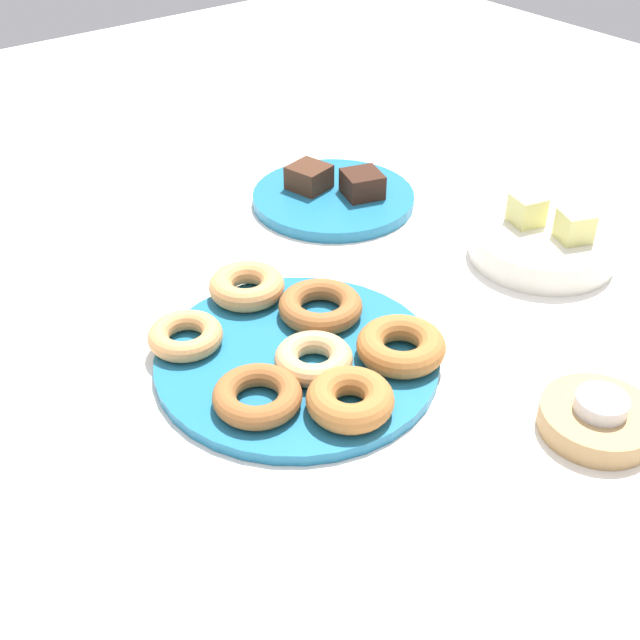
% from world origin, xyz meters
% --- Properties ---
extents(ground_plane, '(2.40, 2.40, 0.00)m').
position_xyz_m(ground_plane, '(0.00, 0.00, 0.00)').
color(ground_plane, white).
extents(donut_plate, '(0.29, 0.29, 0.01)m').
position_xyz_m(donut_plate, '(0.00, 0.00, 0.01)').
color(donut_plate, '#1E6B93').
rests_on(donut_plate, ground_plane).
extents(donut_0, '(0.12, 0.12, 0.03)m').
position_xyz_m(donut_0, '(0.07, 0.08, 0.03)').
color(donut_0, '#AD6B33').
rests_on(donut_0, donut_plate).
extents(donut_1, '(0.09, 0.09, 0.02)m').
position_xyz_m(donut_1, '(0.03, 0.00, 0.02)').
color(donut_1, tan).
rests_on(donut_1, donut_plate).
extents(donut_2, '(0.09, 0.09, 0.02)m').
position_xyz_m(donut_2, '(0.04, -0.08, 0.02)').
color(donut_2, '#995B2D').
rests_on(donut_2, donut_plate).
extents(donut_3, '(0.12, 0.12, 0.03)m').
position_xyz_m(donut_3, '(-0.12, 0.02, 0.03)').
color(donut_3, tan).
rests_on(donut_3, donut_plate).
extents(donut_4, '(0.11, 0.11, 0.02)m').
position_xyz_m(donut_4, '(-0.08, -0.08, 0.02)').
color(donut_4, tan).
rests_on(donut_4, donut_plate).
extents(donut_5, '(0.10, 0.10, 0.03)m').
position_xyz_m(donut_5, '(0.10, -0.01, 0.03)').
color(donut_5, '#AD6B33').
rests_on(donut_5, donut_plate).
extents(donut_6, '(0.11, 0.11, 0.02)m').
position_xyz_m(donut_6, '(-0.04, 0.06, 0.02)').
color(donut_6, '#995B2D').
rests_on(donut_6, donut_plate).
extents(cake_plate, '(0.22, 0.22, 0.02)m').
position_xyz_m(cake_plate, '(-0.25, 0.25, 0.01)').
color(cake_plate, '#1E6B93').
rests_on(cake_plate, ground_plane).
extents(brownie_near, '(0.06, 0.06, 0.03)m').
position_xyz_m(brownie_near, '(-0.29, 0.23, 0.03)').
color(brownie_near, '#472819').
rests_on(brownie_near, cake_plate).
extents(brownie_far, '(0.06, 0.06, 0.03)m').
position_xyz_m(brownie_far, '(-0.23, 0.28, 0.03)').
color(brownie_far, '#381E14').
rests_on(brownie_far, cake_plate).
extents(candle_holder, '(0.11, 0.11, 0.02)m').
position_xyz_m(candle_holder, '(0.25, 0.16, 0.01)').
color(candle_holder, tan).
rests_on(candle_holder, ground_plane).
extents(tealight, '(0.05, 0.05, 0.01)m').
position_xyz_m(tealight, '(0.25, 0.16, 0.03)').
color(tealight, silver).
rests_on(tealight, candle_holder).
extents(fruit_bowl, '(0.18, 0.18, 0.04)m').
position_xyz_m(fruit_bowl, '(0.02, 0.36, 0.02)').
color(fruit_bowl, silver).
rests_on(fruit_bowl, ground_plane).
extents(melon_chunk_left, '(0.04, 0.04, 0.04)m').
position_xyz_m(melon_chunk_left, '(-0.01, 0.36, 0.05)').
color(melon_chunk_left, '#DBD67A').
rests_on(melon_chunk_left, fruit_bowl).
extents(melon_chunk_right, '(0.05, 0.05, 0.04)m').
position_xyz_m(melon_chunk_right, '(0.05, 0.38, 0.05)').
color(melon_chunk_right, '#DBD67A').
rests_on(melon_chunk_right, fruit_bowl).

